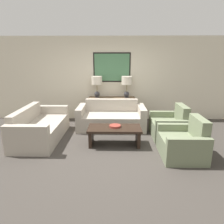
% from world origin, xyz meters
% --- Properties ---
extents(ground_plane, '(20.00, 20.00, 0.00)m').
position_xyz_m(ground_plane, '(0.00, 0.00, 0.00)').
color(ground_plane, '#3D3833').
extents(back_wall, '(7.92, 0.12, 2.65)m').
position_xyz_m(back_wall, '(0.00, 2.40, 1.33)').
color(back_wall, beige).
rests_on(back_wall, ground_plane).
extents(console_table, '(1.47, 0.37, 0.77)m').
position_xyz_m(console_table, '(0.00, 2.13, 0.39)').
color(console_table, brown).
rests_on(console_table, ground_plane).
extents(table_lamp_left, '(0.33, 0.33, 0.67)m').
position_xyz_m(table_lamp_left, '(-0.47, 2.13, 1.24)').
color(table_lamp_left, '#333338').
rests_on(table_lamp_left, console_table).
extents(table_lamp_right, '(0.33, 0.33, 0.67)m').
position_xyz_m(table_lamp_right, '(0.47, 2.13, 1.24)').
color(table_lamp_right, '#333338').
rests_on(table_lamp_right, console_table).
extents(couch_by_back_wall, '(1.92, 0.94, 0.80)m').
position_xyz_m(couch_by_back_wall, '(0.00, 1.41, 0.29)').
color(couch_by_back_wall, '#ADA393').
rests_on(couch_by_back_wall, ground_plane).
extents(couch_by_side, '(0.94, 1.92, 0.80)m').
position_xyz_m(couch_by_side, '(-1.77, 0.57, 0.29)').
color(couch_by_side, '#ADA393').
rests_on(couch_by_side, ground_plane).
extents(coffee_table, '(1.23, 0.59, 0.43)m').
position_xyz_m(coffee_table, '(0.10, 0.25, 0.32)').
color(coffee_table, black).
rests_on(coffee_table, ground_plane).
extents(decorative_bowl, '(0.27, 0.27, 0.04)m').
position_xyz_m(decorative_bowl, '(0.11, 0.29, 0.45)').
color(decorative_bowl, '#93382D').
rests_on(decorative_bowl, coffee_table).
extents(armchair_near_back_wall, '(0.84, 0.98, 0.84)m').
position_xyz_m(armchair_near_back_wall, '(1.53, 0.79, 0.28)').
color(armchair_near_back_wall, '#707A5B').
rests_on(armchair_near_back_wall, ground_plane).
extents(armchair_near_camera, '(0.84, 0.98, 0.84)m').
position_xyz_m(armchair_near_camera, '(1.53, -0.29, 0.28)').
color(armchair_near_camera, '#707A5B').
rests_on(armchair_near_camera, ground_plane).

